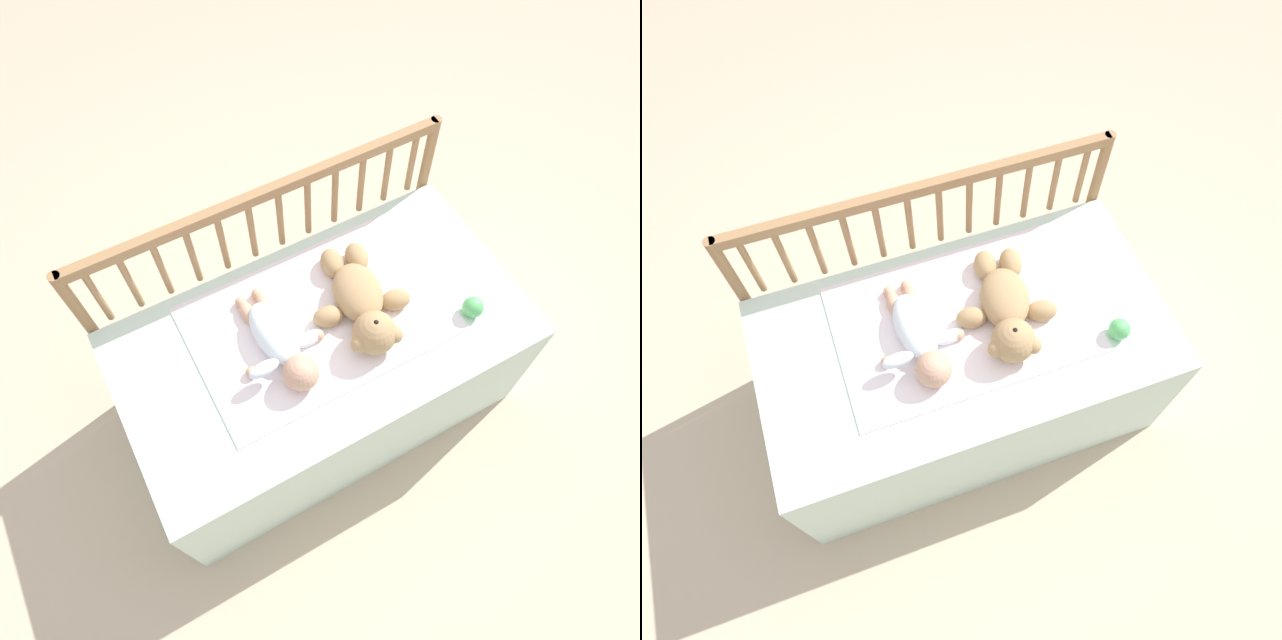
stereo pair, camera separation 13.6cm
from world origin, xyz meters
TOP-DOWN VIEW (x-y plane):
  - ground_plane at (0.00, 0.00)m, footprint 12.00×12.00m
  - crib_mattress at (0.00, 0.00)m, footprint 1.29×0.70m
  - crib_rail at (0.00, 0.37)m, footprint 1.29×0.04m
  - blanket at (0.01, 0.05)m, footprint 0.80×0.52m
  - teddy_bear at (0.14, 0.01)m, footprint 0.32×0.43m
  - baby at (-0.14, 0.01)m, footprint 0.27×0.40m
  - toy_ball at (0.45, -0.16)m, footprint 0.07×0.07m

SIDE VIEW (x-z plane):
  - ground_plane at x=0.00m, z-range 0.00..0.00m
  - crib_mattress at x=0.00m, z-range 0.00..0.55m
  - blanket at x=0.01m, z-range 0.55..0.56m
  - toy_ball at x=0.45m, z-range 0.55..0.62m
  - baby at x=-0.14m, z-range 0.54..0.65m
  - teddy_bear at x=0.14m, z-range 0.54..0.67m
  - crib_rail at x=0.00m, z-range 0.19..1.02m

